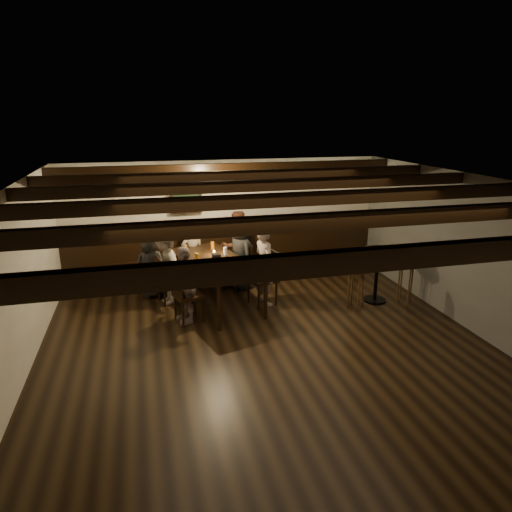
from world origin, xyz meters
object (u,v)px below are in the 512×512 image
object	(u,v)px
chair_left_near	(169,288)
chair_left_far	(188,305)
person_left_far	(185,285)
person_bench_centre	(193,254)
person_bench_right	(237,246)
high_top_table	(377,267)
person_left_near	(166,266)
person_right_far	(265,265)
person_bench_left	(150,266)
person_right_near	(241,254)
dining_table	(215,264)
bar_stool_left	(356,288)
chair_right_far	(263,288)
bar_stool_right	(405,282)
chair_right_near	(240,275)

from	to	relation	value
chair_left_near	chair_left_far	distance (m)	0.90
person_left_far	person_bench_centre	bearing A→B (deg)	153.43
person_bench_right	high_top_table	xyz separation A→B (m)	(2.20, -1.73, -0.07)
person_bench_centre	chair_left_far	bearing A→B (deg)	64.37
chair_left_far	person_left_near	bearing A→B (deg)	-178.07
person_left_far	person_right_far	bearing A→B (deg)	90.00
person_bench_left	high_top_table	distance (m)	4.12
chair_left_near	person_bench_left	bearing A→B (deg)	-158.01
person_left_near	high_top_table	bearing A→B (deg)	61.18
high_top_table	person_left_near	bearing A→B (deg)	166.97
person_right_near	high_top_table	size ratio (longest dim) A/B	1.39
dining_table	bar_stool_left	size ratio (longest dim) A/B	2.34
person_right_far	chair_right_far	bearing A→B (deg)	90.00
person_right_near	high_top_table	distance (m)	2.55
person_bench_left	person_left_far	distance (m)	1.36
chair_left_near	person_right_near	bearing A→B (deg)	90.00
person_left_near	bar_stool_right	world-z (taller)	person_left_near
chair_left_far	bar_stool_right	world-z (taller)	bar_stool_right
chair_left_near	person_right_far	xyz separation A→B (m)	(1.66, -0.47, 0.45)
person_bench_centre	person_right_far	world-z (taller)	person_right_far
chair_right_near	chair_right_far	size ratio (longest dim) A/B	0.89
chair_right_far	person_left_near	world-z (taller)	person_left_near
person_bench_centre	person_right_near	distance (m)	0.96
person_right_far	bar_stool_left	bearing A→B (deg)	-127.76
person_bench_right	bar_stool_left	world-z (taller)	person_bench_right
person_bench_centre	high_top_table	distance (m)	3.51
chair_right_far	person_left_near	distance (m)	1.77
chair_left_near	person_right_near	size ratio (longest dim) A/B	0.63
person_bench_right	bar_stool_right	xyz separation A→B (m)	(2.70, -1.89, -0.34)
bar_stool_left	bar_stool_right	bearing A→B (deg)	0.25
person_bench_right	high_top_table	world-z (taller)	person_bench_right
chair_left_far	chair_right_far	size ratio (longest dim) A/B	0.96
bar_stool_left	bar_stool_right	xyz separation A→B (m)	(1.00, 0.05, 0.00)
person_bench_left	person_right_near	distance (m)	1.71
person_bench_right	chair_right_far	bearing A→B (deg)	82.43
person_bench_right	bar_stool_left	bearing A→B (deg)	115.49
chair_right_far	bar_stool_left	bearing A→B (deg)	-127.12
dining_table	bar_stool_left	xyz separation A→B (m)	(2.32, -0.82, -0.37)
person_bench_left	bar_stool_left	bearing A→B (deg)	141.37
person_bench_left	person_bench_right	world-z (taller)	person_bench_right
chair_left_far	person_right_near	distance (m)	1.77
dining_table	chair_right_far	bearing A→B (deg)	-31.98
person_right_far	chair_right_near	bearing A→B (deg)	2.01
person_right_near	bar_stool_right	distance (m)	3.08
person_right_near	person_left_near	bearing A→B (deg)	90.00
chair_left_far	person_bench_right	world-z (taller)	person_bench_right
person_bench_centre	bar_stool_left	size ratio (longest dim) A/B	1.27
person_right_near	bar_stool_left	size ratio (longest dim) A/B	1.37
person_left_far	person_right_near	world-z (taller)	person_right_near
chair_left_far	bar_stool_right	bearing A→B (deg)	72.07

